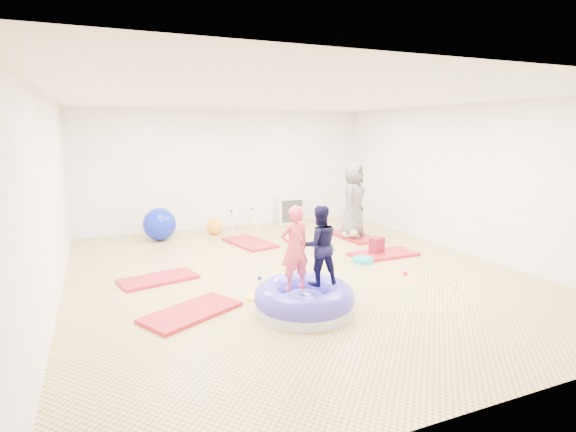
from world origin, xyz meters
name	(u,v)px	position (x,y,z in m)	size (l,w,h in m)	color
room	(295,188)	(0.00, 0.00, 1.40)	(7.01, 8.01, 2.81)	tan
gym_mat_front_left	(191,312)	(-1.92, -1.05, 0.03)	(1.24, 0.62, 0.05)	#CB1A43
gym_mat_mid_left	(158,279)	(-2.13, 0.47, 0.02)	(1.16, 0.58, 0.05)	#CB1A43
gym_mat_center_back	(249,243)	(-0.09, 2.13, 0.03)	(1.28, 0.64, 0.05)	#CB1A43
gym_mat_right	(383,254)	(1.95, 0.29, 0.03)	(1.25, 0.62, 0.05)	#CB1A43
gym_mat_rear_right	(354,236)	(2.21, 1.77, 0.03)	(1.30, 0.65, 0.05)	#CB1A43
inflatable_cushion	(304,300)	(-0.56, -1.54, 0.16)	(1.31, 1.31, 0.41)	silver
child_pink	(295,244)	(-0.70, -1.55, 0.92)	(0.39, 0.26, 1.08)	#FD475C
child_navy	(319,242)	(-0.33, -1.49, 0.90)	(0.51, 0.40, 1.05)	black
adult_caregiver	(353,200)	(2.11, 1.70, 0.85)	(0.78, 0.50, 1.59)	#575757
infant	(351,233)	(2.00, 1.58, 0.16)	(0.35, 0.36, 0.21)	silver
ball_pit_balls	(323,261)	(0.69, 0.32, 0.03)	(3.58, 3.25, 0.06)	green
exercise_ball_blue	(160,224)	(-1.75, 3.18, 0.35)	(0.70, 0.70, 0.70)	#0D1BB0
exercise_ball_orange	(214,227)	(-0.55, 3.25, 0.18)	(0.37, 0.37, 0.37)	orange
infant_play_gym	(242,216)	(0.14, 3.40, 0.34)	(0.66, 0.63, 0.51)	silver
cube_shelf	(290,210)	(1.54, 3.79, 0.32)	(0.65, 0.32, 0.65)	silver
balance_disc	(363,260)	(1.36, 0.07, 0.04)	(0.37, 0.37, 0.08)	#0EA6A1
backpack	(377,246)	(1.86, 0.39, 0.17)	(0.29, 0.18, 0.33)	#C3113A
yellow_toy	(252,298)	(-1.03, -0.84, 0.02)	(0.21, 0.21, 0.03)	yellow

